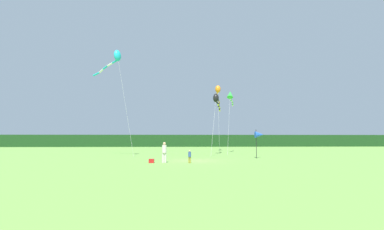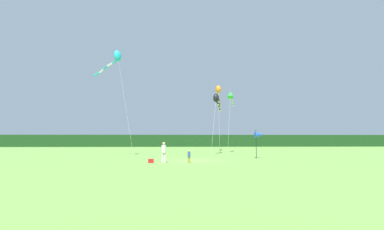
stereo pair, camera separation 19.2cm
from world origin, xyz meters
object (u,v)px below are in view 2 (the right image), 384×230
Objects in this scene: person_adult at (164,151)px; cooler_box at (151,161)px; banner_flag_pole at (259,135)px; kite_orange at (218,92)px; kite_black at (217,100)px; kite_cyan at (115,58)px; person_child at (189,156)px; kite_green at (231,96)px.

person_adult reaches higher than cooler_box.
kite_orange is at bearing 97.47° from banner_flag_pole.
banner_flag_pole is 8.97m from kite_black.
kite_black is at bearing 61.77° from person_adult.
kite_cyan is (-15.91, 3.03, 8.93)m from banner_flag_pole.
person_child is at bearing -7.91° from cooler_box.
kite_orange reaches higher than person_child.
kite_orange is at bearing 102.59° from kite_green.
person_child is 3.28m from cooler_box.
person_adult is 2.24m from person_child.
person_child is 0.36× the size of banner_flag_pole.
person_child is 15.95m from kite_cyan.
banner_flag_pole is (7.57, 5.27, 1.84)m from person_child.
kite_black reaches higher than person_child.
cooler_box is 0.04× the size of kite_orange.
cooler_box is 15.35m from kite_black.
banner_flag_pole reaches higher than cooler_box.
kite_orange is (5.54, 20.74, 9.12)m from person_child.
person_child is at bearing -108.49° from kite_black.
kite_green reaches higher than kite_black.
cooler_box is at bearing -122.00° from kite_black.
kite_orange is (7.69, 20.21, 8.75)m from person_adult.
banner_flag_pole reaches higher than person_child.
cooler_box is at bearing -155.90° from banner_flag_pole.
kite_orange is at bearing 69.17° from person_adult.
kite_green is 0.84× the size of kite_orange.
person_child is at bearing -112.67° from kite_green.
kite_cyan reaches higher than banner_flag_pole.
person_child is 23.33m from kite_orange.
kite_orange is (1.51, 8.71, 2.58)m from kite_black.
person_adult is at bearing 4.76° from cooler_box.
kite_black is at bearing 71.51° from person_child.
kite_green is at bearing 95.07° from banner_flag_pole.
kite_cyan is (-13.88, -12.44, 1.65)m from kite_orange.
person_adult is 10.91m from banner_flag_pole.
person_child is 0.09× the size of kite_cyan.
kite_cyan is at bearing 169.22° from banner_flag_pole.
person_adult is at bearing 165.99° from person_child.
person_child is (2.15, -0.54, -0.37)m from person_adult.
cooler_box is 24.08m from kite_orange.
banner_flag_pole is at bearing -10.78° from kite_cyan.
kite_black is at bearing 117.65° from banner_flag_pole.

